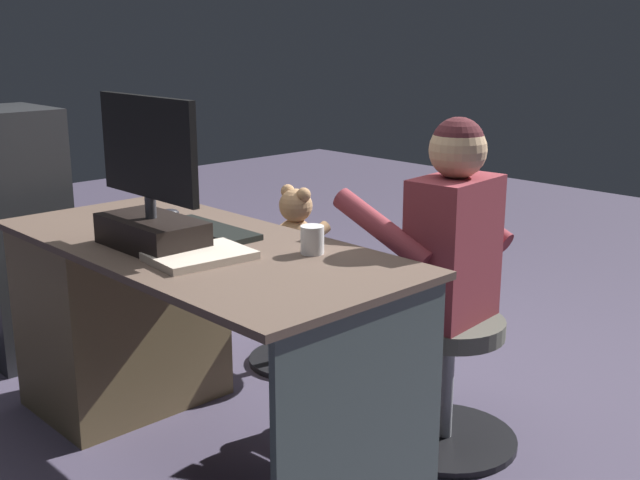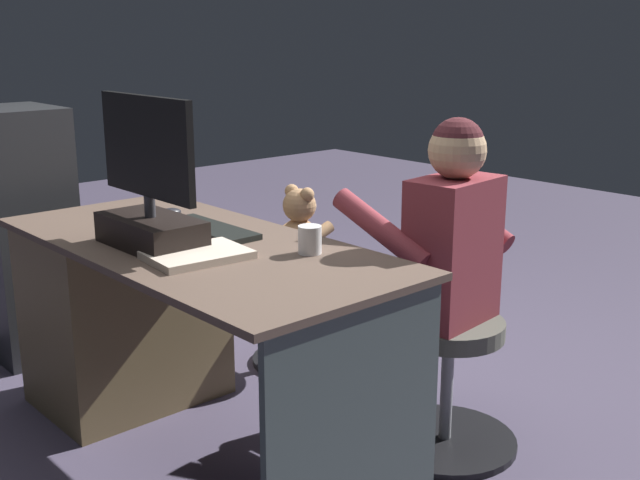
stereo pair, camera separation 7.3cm
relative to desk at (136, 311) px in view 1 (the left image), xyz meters
name	(u,v)px [view 1 (the left image)]	position (x,y,z in m)	size (l,w,h in m)	color
ground_plane	(275,416)	(-0.42, -0.32, -0.40)	(10.00, 10.00, 0.00)	#4B435A
desk	(136,311)	(0.00, 0.00, 0.00)	(1.58, 0.73, 0.75)	brown
monitor	(150,202)	(-0.37, 0.13, 0.50)	(0.51, 0.21, 0.49)	black
keyboard	(210,230)	(-0.33, -0.11, 0.36)	(0.42, 0.14, 0.02)	black
computer_mouse	(167,214)	(-0.05, -0.13, 0.37)	(0.06, 0.10, 0.04)	black
cup	(312,240)	(-0.78, -0.19, 0.39)	(0.07, 0.07, 0.09)	white
tv_remote	(143,223)	(-0.08, -0.01, 0.36)	(0.04, 0.15, 0.02)	black
notebook_binder	(200,256)	(-0.59, 0.11, 0.36)	(0.22, 0.30, 0.02)	beige
office_chair_teddy	(297,302)	(-0.10, -0.73, -0.11)	(0.43, 0.43, 0.47)	black
teddy_bear	(298,227)	(-0.10, -0.74, 0.22)	(0.23, 0.23, 0.33)	tan
visitor_chair	(448,376)	(-0.99, -0.64, -0.14)	(0.51, 0.51, 0.47)	black
person	(435,252)	(-0.91, -0.65, 0.29)	(0.54, 0.51, 1.16)	brown
equipment_rack	(15,235)	(0.83, 0.10, 0.16)	(0.44, 0.36, 1.11)	#292A2C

